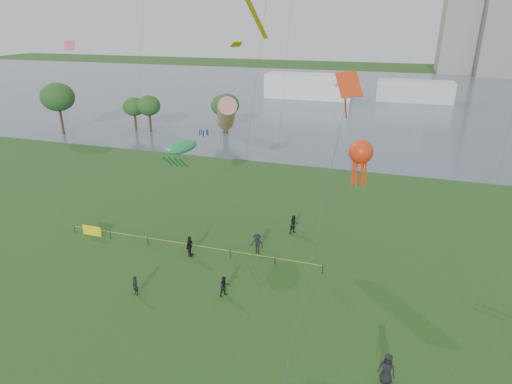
% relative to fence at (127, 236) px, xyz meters
% --- Properties ---
extents(lake, '(400.00, 120.00, 0.08)m').
position_rel_fence_xyz_m(lake, '(13.56, 86.48, -0.53)').
color(lake, slate).
rests_on(lake, ground_plane).
extents(building_low, '(16.00, 18.00, 28.00)m').
position_rel_fence_xyz_m(building_low, '(45.56, 154.48, 13.45)').
color(building_low, gray).
rests_on(building_low, ground_plane).
extents(pavilion_left, '(22.00, 8.00, 6.00)m').
position_rel_fence_xyz_m(pavilion_left, '(1.56, 81.48, 2.45)').
color(pavilion_left, white).
rests_on(pavilion_left, ground_plane).
extents(pavilion_right, '(18.00, 7.00, 5.00)m').
position_rel_fence_xyz_m(pavilion_right, '(27.56, 84.48, 1.95)').
color(pavilion_right, silver).
rests_on(pavilion_right, ground_plane).
extents(trees, '(33.17, 13.91, 8.98)m').
position_rel_fence_xyz_m(trees, '(-20.13, 36.23, 4.95)').
color(trees, '#3B261A').
rests_on(trees, ground_plane).
extents(fence, '(24.07, 0.07, 1.05)m').
position_rel_fence_xyz_m(fence, '(0.00, 0.00, 0.00)').
color(fence, black).
rests_on(fence, ground_plane).
extents(spectator_a, '(0.98, 1.00, 1.63)m').
position_rel_fence_xyz_m(spectator_a, '(11.61, -5.15, 0.26)').
color(spectator_a, black).
rests_on(spectator_a, ground_plane).
extents(spectator_b, '(1.28, 0.82, 1.88)m').
position_rel_fence_xyz_m(spectator_b, '(12.08, 1.57, 0.38)').
color(spectator_b, black).
rests_on(spectator_b, ground_plane).
extents(spectator_c, '(0.48, 1.12, 1.89)m').
position_rel_fence_xyz_m(spectator_c, '(6.63, -0.61, 0.39)').
color(spectator_c, black).
rests_on(spectator_c, ground_plane).
extents(spectator_d, '(1.07, 0.84, 1.92)m').
position_rel_fence_xyz_m(spectator_d, '(23.33, -10.06, 0.41)').
color(spectator_d, black).
rests_on(spectator_d, ground_plane).
extents(spectator_f, '(0.67, 0.57, 1.55)m').
position_rel_fence_xyz_m(spectator_f, '(5.18, -6.96, 0.22)').
color(spectator_f, black).
rests_on(spectator_f, ground_plane).
extents(spectator_g, '(1.14, 1.14, 1.87)m').
position_rel_fence_xyz_m(spectator_g, '(14.35, 6.24, 0.38)').
color(spectator_g, black).
rests_on(spectator_g, ground_plane).
extents(kite_windsock, '(4.20, 7.25, 12.99)m').
position_rel_fence_xyz_m(kite_windsock, '(7.57, 6.55, 10.55)').
color(kite_windsock, '#3F3F42').
extents(kite_creature, '(4.47, 7.38, 8.35)m').
position_rel_fence_xyz_m(kite_creature, '(3.34, 5.51, 7.33)').
color(kite_creature, '#3F3F42').
extents(kite_octopus, '(7.28, 8.31, 10.18)m').
position_rel_fence_xyz_m(kite_octopus, '(20.02, 4.59, 8.52)').
color(kite_octopus, '#3F3F42').
extents(kite_delta, '(2.25, 11.77, 16.86)m').
position_rel_fence_xyz_m(kite_delta, '(19.71, -8.79, 14.77)').
color(kite_delta, '#3F3F42').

